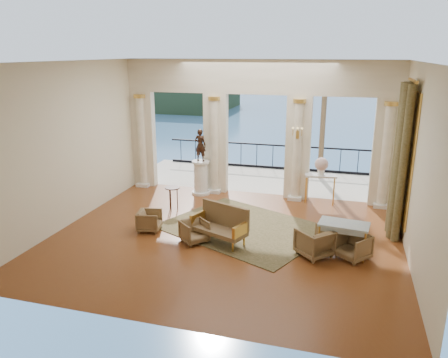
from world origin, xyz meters
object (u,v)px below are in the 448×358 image
(pedestal, at_px, (201,178))
(console_table, at_px, (321,180))
(game_table, at_px, (344,226))
(armchair_a, at_px, (194,230))
(armchair_b, at_px, (353,245))
(armchair_d, at_px, (149,220))
(armchair_c, at_px, (315,241))
(side_table, at_px, (172,190))
(settee, at_px, (221,224))
(statue, at_px, (200,145))

(pedestal, bearing_deg, console_table, 2.41)
(pedestal, bearing_deg, game_table, -35.97)
(armchair_a, bearing_deg, armchair_b, -46.27)
(armchair_b, distance_m, armchair_d, 5.37)
(armchair_c, height_order, armchair_d, armchair_c)
(armchair_c, distance_m, side_table, 4.90)
(console_table, relative_size, side_table, 1.39)
(game_table, bearing_deg, armchair_d, -173.32)
(armchair_c, xyz_separation_m, armchair_d, (-4.47, 0.33, -0.07))
(armchair_d, height_order, game_table, game_table)
(game_table, height_order, side_table, game_table)
(armchair_d, xyz_separation_m, game_table, (5.12, -0.04, 0.40))
(game_table, relative_size, side_table, 1.67)
(armchair_d, distance_m, pedestal, 3.46)
(armchair_c, xyz_separation_m, pedestal, (-4.15, 3.77, 0.18))
(console_table, bearing_deg, side_table, -163.71)
(pedestal, bearing_deg, armchair_b, -36.13)
(armchair_d, xyz_separation_m, settee, (2.09, -0.14, 0.17))
(armchair_b, height_order, armchair_c, armchair_c)
(console_table, distance_m, side_table, 4.74)
(armchair_c, distance_m, settee, 2.39)
(armchair_b, xyz_separation_m, armchair_c, (-0.89, -0.08, 0.03))
(armchair_a, height_order, armchair_c, armchair_c)
(game_table, distance_m, side_table, 5.40)
(armchair_a, relative_size, console_table, 0.62)
(game_table, bearing_deg, console_table, 109.53)
(console_table, xyz_separation_m, side_table, (-4.32, -1.94, -0.14))
(game_table, bearing_deg, pedestal, 151.21)
(armchair_c, distance_m, statue, 5.77)
(armchair_c, height_order, game_table, game_table)
(pedestal, distance_m, console_table, 4.01)
(armchair_a, bearing_deg, console_table, 5.96)
(settee, height_order, pedestal, pedestal)
(game_table, distance_m, console_table, 3.74)
(console_table, bearing_deg, settee, -128.69)
(settee, distance_m, pedestal, 4.00)
(statue, bearing_deg, armchair_a, 111.83)
(armchair_a, distance_m, statue, 4.21)
(pedestal, distance_m, statue, 1.15)
(statue, bearing_deg, game_table, 149.46)
(armchair_d, height_order, console_table, console_table)
(pedestal, height_order, statue, statue)
(armchair_c, bearing_deg, console_table, -133.55)
(game_table, xyz_separation_m, console_table, (-0.80, 3.65, 0.06))
(game_table, height_order, pedestal, pedestal)
(armchair_b, height_order, console_table, console_table)
(game_table, bearing_deg, side_table, 168.70)
(armchair_d, relative_size, console_table, 0.60)
(armchair_a, height_order, armchair_b, armchair_b)
(armchair_a, distance_m, armchair_b, 3.93)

